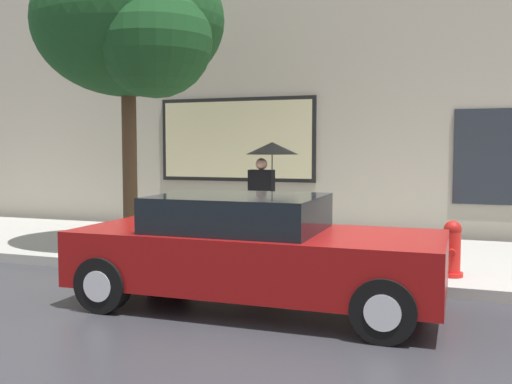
{
  "coord_description": "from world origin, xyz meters",
  "views": [
    {
      "loc": [
        2.02,
        -6.43,
        1.86
      ],
      "look_at": [
        -0.89,
        1.8,
        1.2
      ],
      "focal_mm": 40.71,
      "sensor_mm": 36.0,
      "label": 1
    }
  ],
  "objects": [
    {
      "name": "pedestrian_with_umbrella",
      "position": [
        -1.24,
        3.49,
        1.59
      ],
      "size": [
        0.95,
        0.95,
        1.82
      ],
      "color": "black",
      "rests_on": "sidewalk"
    },
    {
      "name": "fire_hydrant",
      "position": [
        1.94,
        1.65,
        0.52
      ],
      "size": [
        0.3,
        0.44,
        0.75
      ],
      "color": "red",
      "rests_on": "sidewalk"
    },
    {
      "name": "street_tree",
      "position": [
        -3.21,
        2.18,
        3.9
      ],
      "size": [
        3.35,
        2.85,
        5.1
      ],
      "color": "#4C3823",
      "rests_on": "sidewalk"
    },
    {
      "name": "parked_car",
      "position": [
        -0.25,
        -0.12,
        0.66
      ],
      "size": [
        4.24,
        1.8,
        1.31
      ],
      "color": "maroon",
      "rests_on": "ground"
    },
    {
      "name": "sidewalk",
      "position": [
        0.0,
        3.0,
        0.07
      ],
      "size": [
        20.0,
        4.0,
        0.15
      ],
      "primitive_type": "cube",
      "color": "#A3A099",
      "rests_on": "ground"
    },
    {
      "name": "building_facade",
      "position": [
        -0.02,
        5.5,
        3.48
      ],
      "size": [
        20.0,
        0.67,
        7.0
      ],
      "color": "#B2A893",
      "rests_on": "ground"
    },
    {
      "name": "ground_plane",
      "position": [
        0.0,
        0.0,
        0.0
      ],
      "size": [
        60.0,
        60.0,
        0.0
      ],
      "primitive_type": "plane",
      "color": "#333338"
    }
  ]
}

